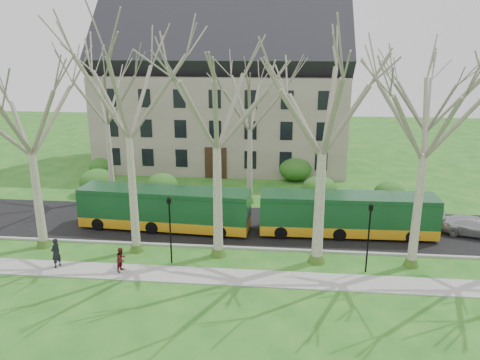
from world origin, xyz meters
name	(u,v)px	position (x,y,z in m)	size (l,w,h in m)	color
ground	(267,260)	(0.00, 0.00, 0.00)	(120.00, 120.00, 0.00)	#1C5B1A
sidewalk	(266,279)	(0.00, -2.50, 0.03)	(70.00, 2.00, 0.06)	gray
road	(270,227)	(0.00, 5.50, 0.03)	(80.00, 8.00, 0.06)	black
curb	(268,249)	(0.00, 1.50, 0.07)	(80.00, 0.25, 0.14)	#A5A39E
building	(223,92)	(-6.00, 24.00, 8.07)	(26.50, 12.20, 16.00)	gray
tree_row_verge	(270,153)	(0.00, 0.30, 7.00)	(49.00, 7.00, 14.00)	gray
tree_row_far	(258,134)	(-1.33, 11.00, 6.00)	(33.00, 7.00, 12.00)	gray
lamp_row	(267,229)	(0.00, -1.00, 2.57)	(36.22, 0.22, 4.30)	black
hedges	(224,180)	(-4.67, 14.00, 1.00)	(30.60, 8.60, 2.00)	#17501D
bus_lead	(165,208)	(-7.77, 4.48, 1.63)	(12.53, 2.61, 3.13)	#124120
bus_follow	(347,214)	(5.46, 4.60, 1.60)	(12.35, 2.57, 3.09)	#124120
sedan	(474,226)	(14.55, 5.31, 0.73)	(1.87, 4.59, 1.33)	#B0AFB4
pedestrian_a	(56,253)	(-12.90, -2.29, 0.99)	(0.68, 0.45, 1.87)	black
pedestrian_b	(121,259)	(-8.73, -2.38, 0.81)	(0.73, 0.57, 1.50)	#58141A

